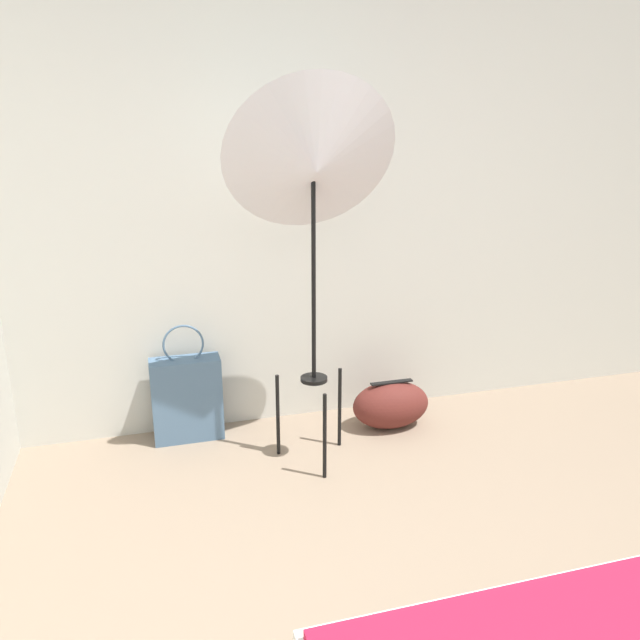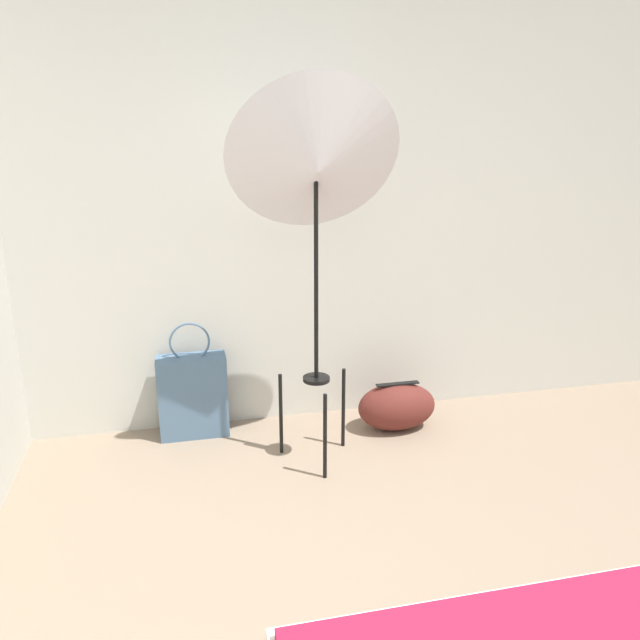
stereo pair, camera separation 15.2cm
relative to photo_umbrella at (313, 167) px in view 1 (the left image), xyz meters
name	(u,v)px [view 1 (the left image)]	position (x,y,z in m)	size (l,w,h in m)	color
wall_back	(312,202)	(0.15, 0.57, -0.23)	(8.00, 0.05, 2.60)	beige
photo_umbrella	(313,167)	(0.00, 0.00, 0.00)	(0.85, 0.55, 1.94)	black
tote_bag	(187,398)	(-0.63, 0.42, -1.28)	(0.39, 0.16, 0.68)	slate
duffel_bag	(391,405)	(0.53, 0.24, -1.39)	(0.46, 0.28, 0.29)	#5B231E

